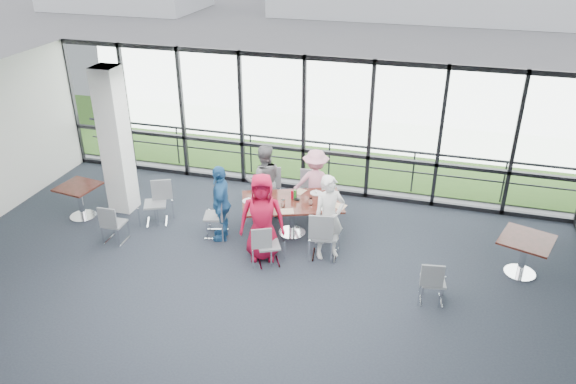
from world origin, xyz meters
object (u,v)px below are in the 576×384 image
(diner_near_right, at_px, (329,217))
(chair_main_end, at_px, (215,216))
(chair_main_fl, at_px, (265,193))
(side_table_left, at_px, (79,191))
(side_table_right, at_px, (526,244))
(main_table, at_px, (292,206))
(diner_near_left, at_px, (262,217))
(chair_spare_r, at_px, (433,281))
(chair_spare_la, at_px, (114,223))
(chair_main_fr, at_px, (306,192))
(diner_far_right, at_px, (315,183))
(diner_end, at_px, (221,203))
(chair_main_nr, at_px, (325,235))
(chair_spare_lb, at_px, (155,204))
(diner_far_left, at_px, (264,181))
(structural_column, at_px, (116,141))
(chair_main_nl, at_px, (269,245))

(diner_near_right, distance_m, chair_main_end, 2.39)
(chair_main_end, bearing_deg, chair_main_fl, 135.31)
(side_table_left, distance_m, side_table_right, 8.97)
(main_table, distance_m, side_table_right, 4.42)
(diner_near_left, bearing_deg, side_table_right, -6.59)
(side_table_left, bearing_deg, chair_spare_r, -7.22)
(chair_spare_la, bearing_deg, chair_main_fl, 35.65)
(main_table, bearing_deg, chair_main_fr, 67.71)
(diner_far_right, bearing_deg, chair_main_fl, 0.77)
(diner_far_right, relative_size, diner_end, 0.94)
(chair_main_nr, bearing_deg, side_table_right, -1.99)
(chair_main_fl, bearing_deg, diner_far_right, 177.74)
(diner_end, distance_m, chair_spare_la, 2.17)
(chair_spare_r, bearing_deg, side_table_left, 163.92)
(side_table_left, distance_m, chair_spare_la, 1.43)
(diner_end, bearing_deg, chair_spare_r, 61.22)
(main_table, bearing_deg, chair_main_end, 177.84)
(diner_near_left, xyz_separation_m, chair_main_fr, (0.34, 2.05, -0.43))
(diner_near_left, bearing_deg, chair_main_fr, 65.12)
(chair_spare_la, height_order, chair_spare_r, chair_spare_la)
(diner_near_left, distance_m, chair_main_fr, 2.12)
(chair_main_fl, bearing_deg, main_table, 123.67)
(main_table, distance_m, diner_near_right, 1.10)
(chair_spare_lb, bearing_deg, diner_far_left, 179.98)
(diner_far_left, distance_m, chair_main_fl, 0.34)
(diner_near_left, xyz_separation_m, diner_near_right, (1.19, 0.37, -0.03))
(chair_spare_la, bearing_deg, diner_near_left, 3.18)
(main_table, height_order, diner_near_right, diner_near_right)
(main_table, xyz_separation_m, chair_spare_lb, (-2.88, -0.36, -0.18))
(chair_spare_r, bearing_deg, structural_column, 158.21)
(side_table_left, distance_m, chair_spare_r, 7.49)
(diner_end, bearing_deg, main_table, 96.56)
(diner_far_left, xyz_separation_m, chair_main_nl, (0.66, -1.78, -0.41))
(diner_near_right, relative_size, chair_spare_r, 2.07)
(diner_far_left, bearing_deg, diner_end, 43.29)
(chair_spare_lb, bearing_deg, chair_spare_r, 144.41)
(diner_far_right, bearing_deg, structural_column, 0.24)
(structural_column, relative_size, diner_near_right, 1.90)
(chair_main_nl, bearing_deg, chair_main_nr, 2.10)
(diner_far_right, height_order, chair_spare_la, diner_far_right)
(chair_main_fl, xyz_separation_m, chair_spare_la, (-2.53, -1.95, -0.08))
(side_table_right, distance_m, chair_spare_lb, 7.30)
(diner_far_right, bearing_deg, chair_spare_r, 125.08)
(chair_spare_lb, relative_size, chair_spare_r, 1.12)
(chair_main_fr, bearing_deg, diner_far_right, 144.44)
(diner_far_left, relative_size, chair_spare_r, 2.01)
(diner_near_right, xyz_separation_m, chair_spare_r, (1.99, -0.90, -0.43))
(structural_column, distance_m, chair_main_nl, 4.14)
(diner_near_left, height_order, diner_end, diner_near_left)
(diner_end, xyz_separation_m, chair_main_fl, (0.52, 1.23, -0.31))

